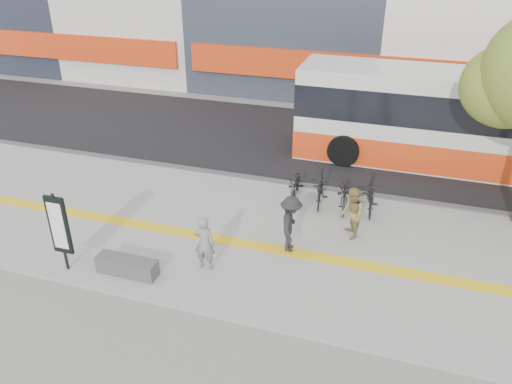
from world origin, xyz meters
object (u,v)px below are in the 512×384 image
(bus, at_px, (477,125))
(signboard, at_px, (59,226))
(bench, at_px, (127,266))
(pedestrian_dark, at_px, (291,224))
(pedestrian_tan, at_px, (352,213))
(seated_woman, at_px, (205,243))

(bus, bearing_deg, signboard, -135.69)
(bench, bearing_deg, bus, 48.28)
(bus, xyz_separation_m, pedestrian_dark, (-4.97, -7.38, -0.78))
(bench, xyz_separation_m, pedestrian_tan, (5.15, 3.48, 0.54))
(seated_woman, height_order, pedestrian_tan, pedestrian_tan)
(bus, bearing_deg, pedestrian_tan, -119.35)
(signboard, xyz_separation_m, seated_woman, (3.40, 1.16, -0.53))
(bench, xyz_separation_m, pedestrian_dark, (3.68, 2.32, 0.59))
(signboard, xyz_separation_m, bus, (10.25, 10.01, 0.30))
(bus, relative_size, pedestrian_tan, 8.42)
(pedestrian_tan, height_order, pedestrian_dark, pedestrian_dark)
(bench, height_order, signboard, signboard)
(seated_woman, relative_size, pedestrian_dark, 0.93)
(signboard, height_order, pedestrian_tan, signboard)
(seated_woman, relative_size, pedestrian_tan, 0.99)
(seated_woman, bearing_deg, signboard, 14.77)
(bus, relative_size, pedestrian_dark, 7.92)
(signboard, height_order, seated_woman, signboard)
(bench, distance_m, pedestrian_dark, 4.39)
(signboard, distance_m, pedestrian_tan, 7.76)
(signboard, distance_m, pedestrian_dark, 5.92)
(bench, bearing_deg, seated_woman, 25.45)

